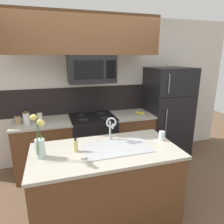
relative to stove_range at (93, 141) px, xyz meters
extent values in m
plane|color=brown|center=(0.00, -0.90, -0.46)|extent=(10.00, 10.00, 0.00)
cube|color=silver|center=(0.30, 0.38, 0.84)|extent=(5.20, 0.10, 2.60)
cube|color=black|center=(0.00, 0.32, 0.69)|extent=(3.23, 0.01, 0.48)
cube|color=brown|center=(-0.82, 0.00, -0.02)|extent=(0.89, 0.62, 0.88)
cube|color=#B2AD9E|center=(-0.82, 0.00, 0.43)|extent=(0.92, 0.65, 0.03)
cube|color=brown|center=(0.73, 0.00, -0.02)|extent=(0.69, 0.62, 0.88)
cube|color=#B2AD9E|center=(0.73, 0.00, 0.43)|extent=(0.72, 0.65, 0.03)
cube|color=black|center=(0.00, 0.00, -0.01)|extent=(0.76, 0.62, 0.91)
cube|color=black|center=(0.00, 0.00, 0.45)|extent=(0.76, 0.62, 0.01)
cylinder|color=black|center=(-0.18, -0.14, 0.46)|extent=(0.15, 0.15, 0.01)
cylinder|color=black|center=(0.18, -0.14, 0.46)|extent=(0.15, 0.15, 0.01)
cylinder|color=black|center=(-0.18, 0.14, 0.46)|extent=(0.15, 0.15, 0.01)
cylinder|color=black|center=(0.18, 0.14, 0.46)|extent=(0.15, 0.15, 0.01)
cylinder|color=black|center=(-0.27, -0.32, 0.39)|extent=(0.03, 0.02, 0.03)
cylinder|color=black|center=(-0.14, -0.32, 0.39)|extent=(0.03, 0.02, 0.03)
cylinder|color=black|center=(0.00, -0.32, 0.39)|extent=(0.03, 0.02, 0.03)
cylinder|color=black|center=(0.14, -0.32, 0.39)|extent=(0.03, 0.02, 0.03)
cylinder|color=black|center=(0.27, -0.32, 0.39)|extent=(0.03, 0.02, 0.03)
cube|color=black|center=(0.00, -0.02, 1.26)|extent=(0.74, 0.40, 0.43)
cube|color=black|center=(-0.07, -0.22, 1.26)|extent=(0.45, 0.00, 0.28)
cube|color=black|center=(0.27, -0.22, 1.26)|extent=(0.15, 0.00, 0.28)
cube|color=brown|center=(-0.10, -0.05, 1.78)|extent=(2.34, 0.34, 0.60)
cube|color=black|center=(1.46, 0.02, 0.40)|extent=(0.78, 0.72, 1.73)
cube|color=black|center=(1.46, -0.34, 0.78)|extent=(0.75, 0.00, 0.01)
cylinder|color=#99999E|center=(1.23, -0.36, 1.02)|extent=(0.01, 0.01, 0.31)
cylinder|color=#99999E|center=(1.23, -0.36, 0.26)|extent=(0.01, 0.01, 0.66)
cylinder|color=#997F5B|center=(-1.17, -0.01, 0.51)|extent=(0.10, 0.10, 0.13)
cylinder|color=black|center=(-1.17, -0.01, 0.59)|extent=(0.09, 0.09, 0.01)
cylinder|color=silver|center=(-1.04, -0.04, 0.54)|extent=(0.10, 0.10, 0.17)
cylinder|color=#4C331E|center=(-1.04, -0.04, 0.63)|extent=(0.10, 0.10, 0.02)
cylinder|color=silver|center=(-0.85, 0.02, 0.52)|extent=(0.08, 0.08, 0.15)
cylinder|color=black|center=(-0.85, 0.02, 0.61)|extent=(0.08, 0.08, 0.02)
ellipsoid|color=yellow|center=(0.85, -0.07, 0.47)|extent=(0.16, 0.13, 0.06)
ellipsoid|color=yellow|center=(0.86, -0.05, 0.47)|extent=(0.18, 0.08, 0.06)
ellipsoid|color=yellow|center=(0.86, -0.07, 0.47)|extent=(0.17, 0.04, 0.05)
ellipsoid|color=yellow|center=(0.87, -0.05, 0.47)|extent=(0.18, 0.08, 0.06)
ellipsoid|color=yellow|center=(0.88, -0.07, 0.47)|extent=(0.17, 0.12, 0.06)
cylinder|color=brown|center=(0.86, -0.06, 0.50)|extent=(0.02, 0.02, 0.03)
cube|color=brown|center=(-0.11, -1.25, -0.02)|extent=(1.62, 0.82, 0.88)
cube|color=#B2AD9E|center=(-0.11, -1.25, 0.43)|extent=(1.65, 0.85, 0.03)
cube|color=#ADAFB5|center=(0.02, -1.25, 0.45)|extent=(0.76, 0.44, 0.01)
cube|color=#ADAFB5|center=(-0.15, -1.25, 0.37)|extent=(0.30, 0.33, 0.15)
cube|color=#ADAFB5|center=(0.20, -1.25, 0.37)|extent=(0.30, 0.33, 0.15)
cylinder|color=#B7BABF|center=(0.02, -0.99, 0.46)|extent=(0.04, 0.04, 0.02)
cylinder|color=#B7BABF|center=(0.02, -0.99, 0.58)|extent=(0.02, 0.02, 0.22)
torus|color=#B7BABF|center=(0.02, -1.04, 0.69)|extent=(0.13, 0.02, 0.13)
cylinder|color=#B7BABF|center=(0.02, -1.10, 0.66)|extent=(0.02, 0.02, 0.06)
cube|color=#B7BABF|center=(0.06, -0.99, 0.48)|extent=(0.07, 0.01, 0.01)
cylinder|color=#DBCC75|center=(-0.43, -1.20, 0.51)|extent=(0.05, 0.05, 0.13)
cylinder|color=black|center=(-0.43, -1.20, 0.59)|extent=(0.02, 0.02, 0.02)
cube|color=black|center=(-0.41, -1.20, 0.61)|extent=(0.03, 0.01, 0.01)
cylinder|color=silver|center=(0.63, -1.20, 0.51)|extent=(0.07, 0.07, 0.12)
cylinder|color=silver|center=(-0.79, -1.23, 0.55)|extent=(0.10, 0.10, 0.20)
cylinder|color=silver|center=(-0.79, -1.23, 0.48)|extent=(0.09, 0.09, 0.06)
cylinder|color=#386B2D|center=(-0.81, -1.25, 0.71)|extent=(0.03, 0.06, 0.39)
sphere|color=#EFE066|center=(-0.82, -1.28, 0.90)|extent=(0.06, 0.06, 0.06)
cylinder|color=#386B2D|center=(-0.77, -1.21, 0.66)|extent=(0.04, 0.04, 0.30)
sphere|color=#EFE066|center=(-0.76, -1.20, 0.81)|extent=(0.06, 0.06, 0.06)
cylinder|color=#386B2D|center=(-0.78, -1.24, 0.67)|extent=(0.03, 0.04, 0.33)
sphere|color=#EFE066|center=(-0.77, -1.26, 0.84)|extent=(0.06, 0.06, 0.06)
cylinder|color=#386B2D|center=(-0.80, -1.27, 0.71)|extent=(0.02, 0.10, 0.40)
sphere|color=#EFE066|center=(-0.81, -1.32, 0.92)|extent=(0.04, 0.04, 0.04)
camera|label=1|loc=(-0.63, -3.23, 1.46)|focal=32.00mm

